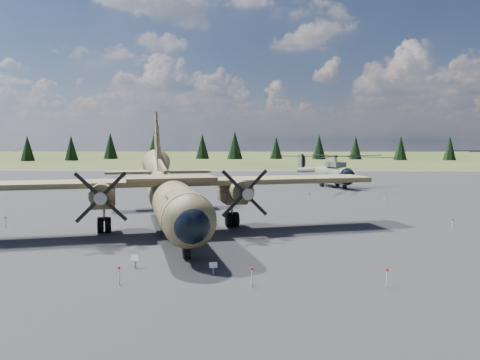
{
  "coord_description": "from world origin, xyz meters",
  "views": [
    {
      "loc": [
        2.09,
        -33.99,
        6.51
      ],
      "look_at": [
        0.99,
        2.0,
        3.48
      ],
      "focal_mm": 35.0,
      "sensor_mm": 36.0,
      "label": 1
    }
  ],
  "objects": [
    {
      "name": "ground",
      "position": [
        0.0,
        0.0,
        0.0
      ],
      "size": [
        500.0,
        500.0,
        0.0
      ],
      "primitive_type": "plane",
      "color": "brown",
      "rests_on": "ground"
    },
    {
      "name": "apron",
      "position": [
        0.0,
        10.0,
        0.0
      ],
      "size": [
        120.0,
        120.0,
        0.04
      ],
      "primitive_type": "cube",
      "color": "#57575C",
      "rests_on": "ground"
    },
    {
      "name": "transport_plane",
      "position": [
        -4.21,
        0.21,
        2.85
      ],
      "size": [
        29.79,
        26.62,
        9.92
      ],
      "rotation": [
        0.0,
        0.0,
        0.27
      ],
      "color": "#3D4324",
      "rests_on": "ground"
    },
    {
      "name": "helicopter_near",
      "position": [
        13.19,
        31.63,
        3.19
      ],
      "size": [
        22.87,
        22.87,
        4.49
      ],
      "rotation": [
        0.0,
        0.0,
        0.37
      ],
      "color": "slate",
      "rests_on": "ground"
    },
    {
      "name": "info_placard_left",
      "position": [
        -4.0,
        -10.7,
        0.46
      ],
      "size": [
        0.47,
        0.26,
        0.7
      ],
      "rotation": [
        0.0,
        0.0,
        -0.19
      ],
      "color": "gray",
      "rests_on": "ground"
    },
    {
      "name": "info_placard_right",
      "position": [
        0.1,
        -11.73,
        0.41
      ],
      "size": [
        0.42,
        0.24,
        0.62
      ],
      "rotation": [
        0.0,
        0.0,
        0.21
      ],
      "color": "gray",
      "rests_on": "ground"
    },
    {
      "name": "barrier_fence",
      "position": [
        -0.46,
        -0.08,
        0.51
      ],
      "size": [
        33.12,
        29.62,
        0.85
      ],
      "color": "white",
      "rests_on": "ground"
    },
    {
      "name": "treeline",
      "position": [
        -4.72,
        -4.14,
        4.7
      ],
      "size": [
        295.44,
        287.04,
        10.93
      ],
      "color": "black",
      "rests_on": "ground"
    }
  ]
}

